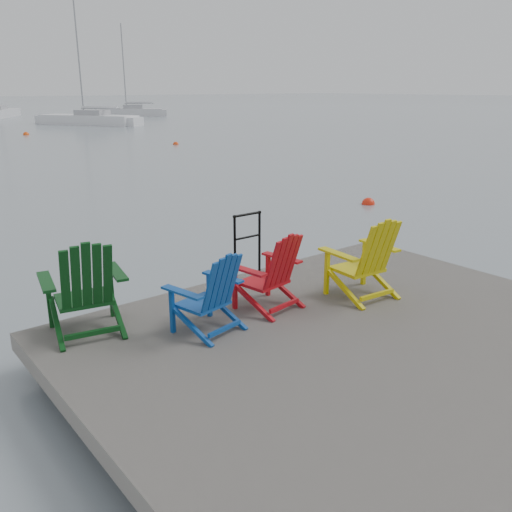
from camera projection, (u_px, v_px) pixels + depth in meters
ground at (364, 379)px, 5.98m from camera, size 400.00×400.00×0.00m
dock at (366, 350)px, 5.88m from camera, size 6.00×5.00×1.40m
handrail at (247, 238)px, 7.65m from camera, size 0.48×0.04×0.90m
chair_green at (85, 287)px, 5.77m from camera, size 0.98×0.92×1.08m
chair_blue at (210, 292)px, 5.85m from camera, size 0.83×0.78×0.92m
chair_red at (271, 271)px, 6.46m from camera, size 0.84×0.79×0.96m
chair_yellow at (366, 257)px, 6.81m from camera, size 0.89×0.83×1.05m
sailboat_near at (89, 120)px, 45.89m from camera, size 6.42×8.55×11.91m
sailboat_far at (130, 113)px, 59.16m from camera, size 6.96×4.74×9.72m
buoy_a at (368, 204)px, 14.87m from camera, size 0.36×0.36×0.36m
buoy_c at (176, 144)px, 30.25m from camera, size 0.32×0.32×0.32m
buoy_d at (26, 135)px, 36.28m from camera, size 0.40×0.40×0.40m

